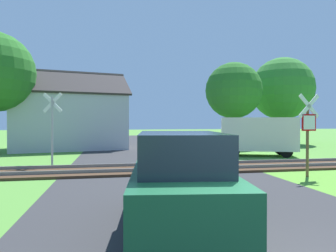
% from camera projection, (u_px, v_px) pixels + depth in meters
% --- Properties ---
extents(road_asphalt, '(7.65, 80.00, 0.01)m').
position_uv_depth(road_asphalt, '(220.00, 228.00, 5.53)').
color(road_asphalt, '#2D2D30').
rests_on(road_asphalt, ground).
extents(rail_track, '(60.00, 2.60, 0.22)m').
position_uv_depth(rail_track, '(161.00, 169.00, 12.24)').
color(rail_track, '#422D1E').
rests_on(rail_track, ground).
extents(stop_sign_near, '(0.88, 0.17, 2.98)m').
position_uv_depth(stop_sign_near, '(308.00, 129.00, 10.71)').
color(stop_sign_near, brown).
rests_on(stop_sign_near, ground).
extents(crossing_sign_far, '(0.85, 0.26, 3.26)m').
position_uv_depth(crossing_sign_far, '(52.00, 124.00, 12.99)').
color(crossing_sign_far, '#9E9EA5').
rests_on(crossing_sign_far, ground).
extents(house, '(9.00, 7.00, 5.80)m').
position_uv_depth(house, '(70.00, 120.00, 22.31)').
color(house, '#B7B7BC').
rests_on(house, ground).
extents(tree_right, '(4.52, 4.52, 6.80)m').
position_uv_depth(tree_right, '(234.00, 91.00, 24.11)').
color(tree_right, '#513823').
rests_on(tree_right, ground).
extents(tree_far, '(5.77, 5.77, 8.01)m').
position_uv_depth(tree_far, '(282.00, 89.00, 27.97)').
color(tree_far, '#513823').
rests_on(tree_far, ground).
extents(mail_truck, '(5.24, 3.41, 2.24)m').
position_uv_depth(mail_truck, '(255.00, 135.00, 17.56)').
color(mail_truck, silver).
rests_on(mail_truck, ground).
extents(parked_car, '(2.16, 4.18, 1.78)m').
position_uv_depth(parked_car, '(180.00, 182.00, 5.33)').
color(parked_car, '#144C2D').
rests_on(parked_car, ground).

